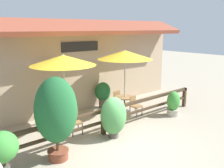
{
  "coord_description": "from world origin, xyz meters",
  "views": [
    {
      "loc": [
        -5.33,
        -5.7,
        3.83
      ],
      "look_at": [
        0.76,
        1.46,
        1.71
      ],
      "focal_mm": 40.0,
      "sensor_mm": 36.0,
      "label": 1
    }
  ],
  "objects_px": {
    "potted_plant_tall_tropical": "(56,112)",
    "potted_plant_small_flowering": "(2,149)",
    "chair_middle_streetside": "(135,105)",
    "chair_near_wallside": "(55,111)",
    "chair_middle_wallside": "(115,98)",
    "dining_table_near": "(65,113)",
    "patio_umbrella_near": "(63,60)",
    "potted_plant_entrance_palm": "(103,93)",
    "potted_plant_corner_fern": "(173,104)",
    "potted_plant_broad_leaf": "(114,116)",
    "dining_table_middle": "(124,100)",
    "patio_umbrella_middle": "(125,55)",
    "chair_near_streetside": "(75,121)"
  },
  "relations": [
    {
      "from": "dining_table_near",
      "to": "potted_plant_tall_tropical",
      "type": "xyz_separation_m",
      "value": [
        -1.43,
        -2.02,
        0.91
      ]
    },
    {
      "from": "chair_near_wallside",
      "to": "potted_plant_tall_tropical",
      "type": "relative_size",
      "value": 0.35
    },
    {
      "from": "chair_near_streetside",
      "to": "dining_table_middle",
      "type": "xyz_separation_m",
      "value": [
        3.11,
        0.63,
        0.07
      ]
    },
    {
      "from": "chair_middle_streetside",
      "to": "chair_near_wallside",
      "type": "bearing_deg",
      "value": 146.59
    },
    {
      "from": "chair_near_wallside",
      "to": "potted_plant_corner_fern",
      "type": "xyz_separation_m",
      "value": [
        4.43,
        -2.64,
        0.05
      ]
    },
    {
      "from": "dining_table_middle",
      "to": "potted_plant_tall_tropical",
      "type": "xyz_separation_m",
      "value": [
        -4.49,
        -1.91,
        0.91
      ]
    },
    {
      "from": "potted_plant_tall_tropical",
      "to": "potted_plant_small_flowering",
      "type": "height_order",
      "value": "potted_plant_tall_tropical"
    },
    {
      "from": "potted_plant_small_flowering",
      "to": "patio_umbrella_near",
      "type": "bearing_deg",
      "value": 34.44
    },
    {
      "from": "chair_near_streetside",
      "to": "potted_plant_entrance_palm",
      "type": "bearing_deg",
      "value": 42.11
    },
    {
      "from": "chair_middle_wallside",
      "to": "dining_table_near",
      "type": "bearing_deg",
      "value": 9.51
    },
    {
      "from": "potted_plant_tall_tropical",
      "to": "patio_umbrella_middle",
      "type": "bearing_deg",
      "value": 23.03
    },
    {
      "from": "chair_near_wallside",
      "to": "dining_table_middle",
      "type": "distance_m",
      "value": 3.25
    },
    {
      "from": "chair_middle_streetside",
      "to": "potted_plant_corner_fern",
      "type": "distance_m",
      "value": 1.71
    },
    {
      "from": "dining_table_middle",
      "to": "patio_umbrella_near",
      "type": "bearing_deg",
      "value": 177.99
    },
    {
      "from": "patio_umbrella_near",
      "to": "patio_umbrella_middle",
      "type": "distance_m",
      "value": 3.06
    },
    {
      "from": "patio_umbrella_middle",
      "to": "potted_plant_corner_fern",
      "type": "distance_m",
      "value": 3.06
    },
    {
      "from": "patio_umbrella_near",
      "to": "chair_middle_wallside",
      "type": "height_order",
      "value": "patio_umbrella_near"
    },
    {
      "from": "potted_plant_corner_fern",
      "to": "potted_plant_entrance_palm",
      "type": "relative_size",
      "value": 0.88
    },
    {
      "from": "chair_near_streetside",
      "to": "potted_plant_small_flowering",
      "type": "height_order",
      "value": "potted_plant_small_flowering"
    },
    {
      "from": "chair_near_wallside",
      "to": "chair_middle_streetside",
      "type": "relative_size",
      "value": 1.0
    },
    {
      "from": "dining_table_middle",
      "to": "potted_plant_small_flowering",
      "type": "bearing_deg",
      "value": -162.17
    },
    {
      "from": "potted_plant_broad_leaf",
      "to": "potted_plant_small_flowering",
      "type": "height_order",
      "value": "potted_plant_broad_leaf"
    },
    {
      "from": "chair_near_wallside",
      "to": "potted_plant_small_flowering",
      "type": "relative_size",
      "value": 0.66
    },
    {
      "from": "chair_middle_wallside",
      "to": "potted_plant_small_flowering",
      "type": "relative_size",
      "value": 0.66
    },
    {
      "from": "potted_plant_broad_leaf",
      "to": "dining_table_middle",
      "type": "bearing_deg",
      "value": 39.05
    },
    {
      "from": "dining_table_near",
      "to": "patio_umbrella_middle",
      "type": "distance_m",
      "value": 3.71
    },
    {
      "from": "chair_middle_wallside",
      "to": "chair_near_wallside",
      "type": "bearing_deg",
      "value": -3.91
    },
    {
      "from": "chair_middle_streetside",
      "to": "potted_plant_tall_tropical",
      "type": "bearing_deg",
      "value": -172.02
    },
    {
      "from": "potted_plant_entrance_palm",
      "to": "potted_plant_corner_fern",
      "type": "bearing_deg",
      "value": -60.37
    },
    {
      "from": "potted_plant_broad_leaf",
      "to": "potted_plant_entrance_palm",
      "type": "bearing_deg",
      "value": 57.86
    },
    {
      "from": "dining_table_near",
      "to": "patio_umbrella_middle",
      "type": "bearing_deg",
      "value": -2.01
    },
    {
      "from": "chair_near_streetside",
      "to": "chair_near_wallside",
      "type": "relative_size",
      "value": 1.0
    },
    {
      "from": "chair_near_streetside",
      "to": "chair_middle_wallside",
      "type": "relative_size",
      "value": 1.0
    },
    {
      "from": "potted_plant_tall_tropical",
      "to": "patio_umbrella_near",
      "type": "bearing_deg",
      "value": 54.67
    },
    {
      "from": "chair_near_wallside",
      "to": "dining_table_middle",
      "type": "bearing_deg",
      "value": 166.91
    },
    {
      "from": "dining_table_near",
      "to": "potted_plant_broad_leaf",
      "type": "bearing_deg",
      "value": -66.84
    },
    {
      "from": "dining_table_near",
      "to": "potted_plant_tall_tropical",
      "type": "distance_m",
      "value": 2.63
    },
    {
      "from": "dining_table_middle",
      "to": "chair_middle_wallside",
      "type": "distance_m",
      "value": 0.7
    },
    {
      "from": "chair_middle_wallside",
      "to": "potted_plant_corner_fern",
      "type": "relative_size",
      "value": 0.79
    },
    {
      "from": "chair_middle_streetside",
      "to": "potted_plant_broad_leaf",
      "type": "distance_m",
      "value": 2.5
    },
    {
      "from": "chair_near_streetside",
      "to": "potted_plant_entrance_palm",
      "type": "relative_size",
      "value": 0.69
    },
    {
      "from": "chair_middle_streetside",
      "to": "dining_table_near",
      "type": "bearing_deg",
      "value": 158.02
    },
    {
      "from": "patio_umbrella_near",
      "to": "potted_plant_entrance_palm",
      "type": "distance_m",
      "value": 3.46
    },
    {
      "from": "patio_umbrella_middle",
      "to": "potted_plant_small_flowering",
      "type": "bearing_deg",
      "value": -162.17
    },
    {
      "from": "dining_table_near",
      "to": "potted_plant_tall_tropical",
      "type": "relative_size",
      "value": 0.35
    },
    {
      "from": "chair_near_streetside",
      "to": "patio_umbrella_middle",
      "type": "xyz_separation_m",
      "value": [
        3.11,
        0.63,
        2.16
      ]
    },
    {
      "from": "chair_middle_streetside",
      "to": "potted_plant_entrance_palm",
      "type": "bearing_deg",
      "value": 93.96
    },
    {
      "from": "chair_middle_streetside",
      "to": "potted_plant_entrance_palm",
      "type": "relative_size",
      "value": 0.69
    },
    {
      "from": "chair_near_streetside",
      "to": "dining_table_middle",
      "type": "bearing_deg",
      "value": 20.54
    },
    {
      "from": "potted_plant_small_flowering",
      "to": "potted_plant_entrance_palm",
      "type": "height_order",
      "value": "potted_plant_small_flowering"
    }
  ]
}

